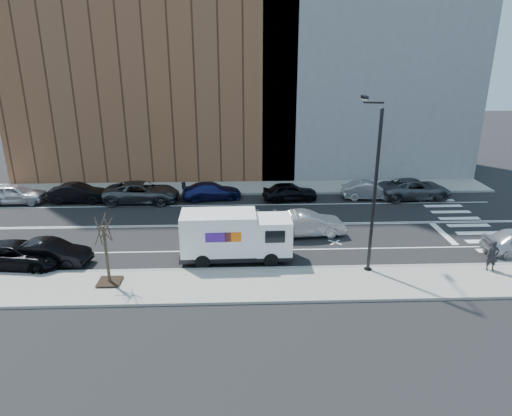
{
  "coord_description": "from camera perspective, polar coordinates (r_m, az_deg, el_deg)",
  "views": [
    {
      "loc": [
        -0.11,
        -30.0,
        11.83
      ],
      "look_at": [
        1.01,
        -0.41,
        1.4
      ],
      "focal_mm": 32.0,
      "sensor_mm": 36.0,
      "label": 1
    }
  ],
  "objects": [
    {
      "name": "sidewalk_far",
      "position": [
        40.55,
        -1.93,
        2.54
      ],
      "size": [
        44.0,
        3.6,
        0.15
      ],
      "primitive_type": "cube",
      "color": "gray",
      "rests_on": "ground"
    },
    {
      "name": "bldg_brick",
      "position": [
        46.29,
        -12.61,
        17.94
      ],
      "size": [
        26.0,
        10.0,
        22.0
      ],
      "primitive_type": "cube",
      "color": "brown",
      "rests_on": "ground"
    },
    {
      "name": "driving_sedan",
      "position": [
        30.39,
        6.43,
        -1.99
      ],
      "size": [
        5.08,
        2.24,
        1.62
      ],
      "primitive_type": "imported",
      "rotation": [
        0.0,
        0.0,
        1.68
      ],
      "color": "#BCBDC1",
      "rests_on": "ground"
    },
    {
      "name": "ground",
      "position": [
        32.25,
        -1.83,
        -2.13
      ],
      "size": [
        120.0,
        120.0,
        0.0
      ],
      "primitive_type": "plane",
      "color": "black",
      "rests_on": "ground"
    },
    {
      "name": "far_parked_e",
      "position": [
        37.27,
        4.26,
        2.05
      ],
      "size": [
        4.57,
        2.22,
        1.5
      ],
      "primitive_type": "imported",
      "rotation": [
        0.0,
        0.0,
        1.68
      ],
      "color": "black",
      "rests_on": "ground"
    },
    {
      "name": "fedex_van",
      "position": [
        26.48,
        -2.65,
        -3.46
      ],
      "size": [
        6.52,
        2.41,
        2.96
      ],
      "rotation": [
        0.0,
        0.0,
        0.02
      ],
      "color": "black",
      "rests_on": "ground"
    },
    {
      "name": "far_parked_d",
      "position": [
        37.68,
        -5.56,
        2.13
      ],
      "size": [
        5.06,
        2.6,
        1.4
      ],
      "primitive_type": "imported",
      "rotation": [
        0.0,
        0.0,
        1.7
      ],
      "color": "#161B4E",
      "rests_on": "ground"
    },
    {
      "name": "road_markings",
      "position": [
        32.25,
        -1.83,
        -2.12
      ],
      "size": [
        40.0,
        8.6,
        0.01
      ],
      "primitive_type": null,
      "color": "white",
      "rests_on": "ground"
    },
    {
      "name": "street_tree",
      "position": [
        24.94,
        -18.11,
        -6.23
      ],
      "size": [
        1.2,
        1.2,
        3.75
      ],
      "color": "black",
      "rests_on": "ground"
    },
    {
      "name": "streetlight",
      "position": [
        25.09,
        14.4,
        3.16
      ],
      "size": [
        0.44,
        4.02,
        9.34
      ],
      "color": "black",
      "rests_on": "ground"
    },
    {
      "name": "pedestrian",
      "position": [
        28.38,
        27.47,
        -5.31
      ],
      "size": [
        0.68,
        0.48,
        1.75
      ],
      "primitive_type": "imported",
      "rotation": [
        0.0,
        0.0,
        -0.1
      ],
      "color": "black",
      "rests_on": "sidewalk_near"
    },
    {
      "name": "far_parked_c",
      "position": [
        37.89,
        -14.1,
        1.93
      ],
      "size": [
        6.02,
        2.8,
        1.67
      ],
      "primitive_type": "imported",
      "rotation": [
        0.0,
        0.0,
        1.56
      ],
      "color": "#44474B",
      "rests_on": "ground"
    },
    {
      "name": "far_parked_a",
      "position": [
        41.26,
        -27.9,
        1.6
      ],
      "size": [
        4.78,
        2.01,
        1.62
      ],
      "primitive_type": "imported",
      "rotation": [
        0.0,
        0.0,
        1.59
      ],
      "color": "silver",
      "rests_on": "ground"
    },
    {
      "name": "curb_far",
      "position": [
        38.82,
        -1.91,
        1.78
      ],
      "size": [
        44.0,
        0.25,
        0.17
      ],
      "primitive_type": "cube",
      "color": "gray",
      "rests_on": "ground"
    },
    {
      "name": "bldg_concrete",
      "position": [
        47.2,
        13.55,
        20.33
      ],
      "size": [
        20.0,
        10.0,
        26.0
      ],
      "primitive_type": "cube",
      "color": "slate",
      "rests_on": "ground"
    },
    {
      "name": "far_parked_g",
      "position": [
        39.93,
        19.25,
        2.28
      ],
      "size": [
        6.01,
        2.99,
        1.64
      ],
      "primitive_type": "imported",
      "rotation": [
        0.0,
        0.0,
        1.62
      ],
      "color": "#494B50",
      "rests_on": "ground"
    },
    {
      "name": "far_parked_f",
      "position": [
        38.73,
        13.97,
        2.16
      ],
      "size": [
        4.47,
        1.72,
        1.45
      ],
      "primitive_type": "imported",
      "rotation": [
        0.0,
        0.0,
        1.53
      ],
      "color": "#A3A3A8",
      "rests_on": "ground"
    },
    {
      "name": "curb_near",
      "position": [
        25.83,
        -1.71,
        -7.66
      ],
      "size": [
        44.0,
        0.25,
        0.17
      ],
      "primitive_type": "cube",
      "color": "gray",
      "rests_on": "ground"
    },
    {
      "name": "crosswalk",
      "position": [
        36.05,
        24.53,
        -1.58
      ],
      "size": [
        3.0,
        14.0,
        0.01
      ],
      "primitive_type": null,
      "color": "white",
      "rests_on": "ground"
    },
    {
      "name": "far_parked_b",
      "position": [
        39.47,
        -21.32,
        1.74
      ],
      "size": [
        4.59,
        1.65,
        1.51
      ],
      "primitive_type": "imported",
      "rotation": [
        0.0,
        0.0,
        1.56
      ],
      "color": "black",
      "rests_on": "ground"
    },
    {
      "name": "near_parked_rear_b",
      "position": [
        29.3,
        -27.4,
        -5.19
      ],
      "size": [
        5.45,
        2.91,
        1.46
      ],
      "primitive_type": "imported",
      "rotation": [
        0.0,
        0.0,
        1.47
      ],
      "color": "black",
      "rests_on": "ground"
    },
    {
      "name": "near_parked_rear_a",
      "position": [
        28.73,
        -24.27,
        -5.15
      ],
      "size": [
        4.62,
        2.13,
        1.47
      ],
      "primitive_type": "imported",
      "rotation": [
        0.0,
        0.0,
        1.44
      ],
      "color": "black",
      "rests_on": "ground"
    },
    {
      "name": "sidewalk_near",
      "position": [
        24.25,
        -1.66,
        -9.61
      ],
      "size": [
        44.0,
        3.6,
        0.15
      ],
      "primitive_type": "cube",
      "color": "gray",
      "rests_on": "ground"
    }
  ]
}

